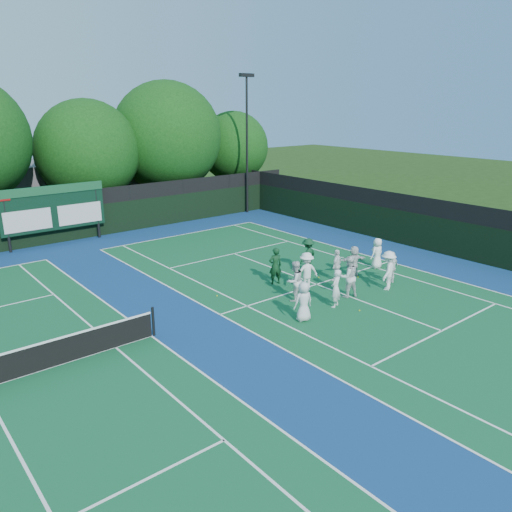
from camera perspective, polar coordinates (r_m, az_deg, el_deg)
ground at (r=22.71m, az=8.75°, el=-3.92°), size 120.00×120.00×0.00m
court_apron at (r=19.74m, az=-5.37°, el=-7.08°), size 34.00×32.00×0.01m
near_court at (r=23.34m, az=6.94°, el=-3.23°), size 11.05×23.85×0.01m
back_fence at (r=32.35m, az=-20.54°, el=4.00°), size 34.00×0.08×3.00m
divider_fence_right at (r=29.87m, az=19.15°, el=3.14°), size 0.08×32.00×3.00m
scoreboard at (r=31.50m, az=-22.18°, el=5.05°), size 6.00×0.21×3.55m
clubhouse at (r=40.97m, az=-19.09°, el=7.61°), size 18.00×6.00×4.00m
light_pole_right at (r=37.91m, az=-1.05°, el=14.38°), size 1.20×0.30×10.12m
tree_c at (r=36.17m, az=-18.48°, el=11.03°), size 6.87×6.87×8.42m
tree_d at (r=38.72m, az=-9.99°, el=13.01°), size 8.05×8.05×9.74m
tree_e at (r=42.15m, az=-2.47°, el=12.21°), size 5.69×5.69×7.52m
tennis_ball_0 at (r=20.69m, az=11.74°, el=-6.12°), size 0.07×0.07×0.07m
tennis_ball_2 at (r=24.54m, az=11.58°, el=-2.38°), size 0.07×0.07×0.07m
tennis_ball_3 at (r=21.83m, az=-4.47°, el=-4.55°), size 0.07×0.07×0.07m
tennis_ball_4 at (r=24.25m, az=2.50°, el=-2.28°), size 0.07×0.07×0.07m
tennis_ball_5 at (r=24.20m, az=7.18°, el=-2.44°), size 0.07×0.07×0.07m
player_front_0 at (r=19.23m, az=5.46°, el=-5.20°), size 0.85×0.64×1.58m
player_front_1 at (r=20.68m, az=9.10°, el=-3.67°), size 0.69×0.58×1.61m
player_front_2 at (r=21.81m, az=10.49°, el=-2.34°), size 1.06×0.93×1.83m
player_front_3 at (r=23.06m, az=14.82°, el=-1.61°), size 1.33×1.09×1.79m
player_front_4 at (r=23.98m, az=15.26°, el=-1.27°), size 0.91×0.42×1.52m
player_back_0 at (r=21.12m, az=4.44°, el=-2.86°), size 0.88×0.70×1.75m
player_back_1 at (r=22.33m, az=5.78°, el=-1.77°), size 1.28×0.98×1.75m
player_back_2 at (r=23.72m, az=9.21°, el=-1.06°), size 0.97×0.67×1.54m
player_back_3 at (r=24.54m, az=11.11°, el=-0.57°), size 1.47×0.89×1.52m
player_back_4 at (r=25.99m, az=13.67°, el=0.31°), size 0.77×0.50×1.56m
coach_left at (r=23.01m, az=2.22°, el=-1.14°), size 0.73×0.59×1.75m
coach_right at (r=24.79m, az=5.96°, el=0.09°), size 1.21×0.83×1.72m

